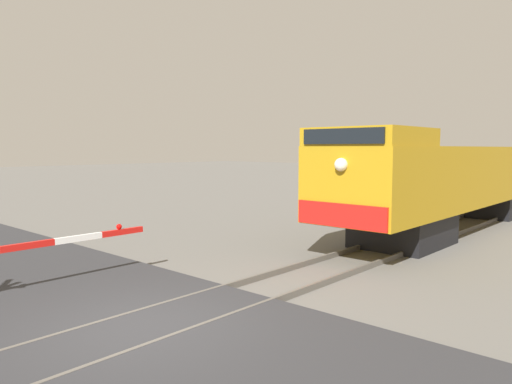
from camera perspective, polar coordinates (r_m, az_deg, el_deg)
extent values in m
plane|color=#605E59|center=(8.84, -13.36, -16.05)|extent=(160.00, 160.00, 0.00)
cube|color=#59544C|center=(9.38, -15.94, -14.36)|extent=(0.08, 80.00, 0.15)
cube|color=#59544C|center=(8.27, -10.42, -16.97)|extent=(0.08, 80.00, 0.15)
cube|color=#2D2D30|center=(8.81, -13.37, -15.62)|extent=(36.00, 5.31, 0.14)
cube|color=black|center=(16.52, 17.17, -4.28)|extent=(2.45, 3.20, 1.05)
cube|color=black|center=(25.27, 26.19, -1.36)|extent=(2.45, 3.20, 1.05)
cube|color=#B28414|center=(20.68, 22.79, 1.95)|extent=(2.89, 17.06, 2.20)
cube|color=#B28414|center=(14.24, 13.53, 6.38)|extent=(2.83, 3.04, 0.51)
cube|color=black|center=(12.90, 10.20, 6.58)|extent=(2.45, 0.06, 0.41)
cube|color=red|center=(13.01, 10.03, -2.75)|extent=(2.74, 0.08, 0.64)
sphere|color=#F2EACC|center=(12.88, 10.10, 3.23)|extent=(0.36, 0.36, 0.36)
cube|color=red|center=(11.39, -25.60, -5.80)|extent=(0.10, 1.16, 0.14)
cube|color=white|center=(11.86, -20.41, -5.19)|extent=(0.10, 1.16, 0.14)
cube|color=red|center=(12.43, -15.66, -4.59)|extent=(0.10, 1.16, 0.14)
sphere|color=red|center=(12.36, -16.01, -3.99)|extent=(0.14, 0.14, 0.14)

